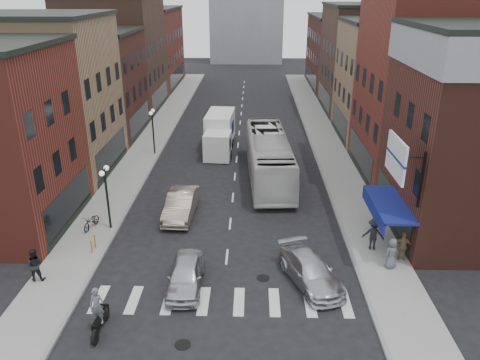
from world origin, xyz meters
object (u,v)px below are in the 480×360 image
object	(u,v)px
ped_right_b	(403,246)
ped_right_c	(391,253)
streetlamp_far	(153,124)
box_truck	(219,133)
transit_bus	(269,157)
ped_right_a	(373,234)
motorcycle_rider	(98,312)
billboard_sign	(398,159)
parked_bicycle	(91,221)
ped_left_solo	(34,265)
bike_rack	(93,244)
streetlamp_near	(106,187)
sedan_left_near	(186,275)
sedan_left_far	(181,205)
curb_car	(311,271)

from	to	relation	value
ped_right_b	ped_right_c	bearing A→B (deg)	56.75
streetlamp_far	box_truck	distance (m)	6.07
transit_bus	ped_right_a	distance (m)	12.26
streetlamp_far	motorcycle_rider	xyz separation A→B (m)	(2.20, -23.30, -1.85)
billboard_sign	parked_bicycle	xyz separation A→B (m)	(-17.13, 3.41, -5.53)
ped_right_a	ped_right_b	xyz separation A→B (m)	(1.33, -1.13, -0.11)
transit_bus	parked_bicycle	bearing A→B (deg)	-144.76
transit_bus	ped_left_solo	world-z (taller)	transit_bus
ped_right_a	transit_bus	bearing A→B (deg)	-49.07
transit_bus	ped_left_solo	distance (m)	18.96
bike_rack	streetlamp_near	bearing A→B (deg)	85.76
sedan_left_near	streetlamp_far	bearing A→B (deg)	104.81
box_truck	sedan_left_far	size ratio (longest dim) A/B	1.56
sedan_left_far	ped_right_b	world-z (taller)	ped_right_b
ped_right_c	streetlamp_far	bearing A→B (deg)	-80.27
ped_right_b	streetlamp_far	bearing A→B (deg)	-31.49
billboard_sign	streetlamp_near	xyz separation A→B (m)	(-15.99, 3.50, -3.22)
streetlamp_near	sedan_left_far	bearing A→B (deg)	25.87
box_truck	transit_bus	distance (m)	7.94
bike_rack	parked_bicycle	bearing A→B (deg)	109.80
streetlamp_far	motorcycle_rider	world-z (taller)	streetlamp_far
streetlamp_near	billboard_sign	bearing A→B (deg)	-12.35
streetlamp_near	ped_right_b	distance (m)	17.41
box_truck	curb_car	size ratio (longest dim) A/B	1.60
ped_right_a	ped_right_c	xyz separation A→B (m)	(0.50, -1.91, -0.08)
streetlamp_far	bike_rack	bearing A→B (deg)	-90.69
sedan_left_near	ped_left_solo	bearing A→B (deg)	177.63
transit_bus	bike_rack	bearing A→B (deg)	-134.91
transit_bus	curb_car	xyz separation A→B (m)	(1.72, -14.12, -1.06)
curb_car	ped_right_b	distance (m)	5.63
streetlamp_near	ped_right_a	world-z (taller)	streetlamp_near
transit_bus	sedan_left_near	xyz separation A→B (m)	(-4.57, -14.68, -1.05)
ped_right_c	sedan_left_near	bearing A→B (deg)	-22.15
billboard_sign	ped_right_b	world-z (taller)	billboard_sign
bike_rack	sedan_left_far	bearing A→B (deg)	47.39
box_truck	transit_bus	size ratio (longest dim) A/B	0.61
streetlamp_near	transit_bus	size ratio (longest dim) A/B	0.32
box_truck	motorcycle_rider	world-z (taller)	box_truck
box_truck	ped_right_c	xyz separation A→B (m)	(10.41, -19.46, -0.61)
transit_bus	curb_car	size ratio (longest dim) A/B	2.62
parked_bicycle	transit_bus	bearing A→B (deg)	50.28
transit_bus	ped_right_b	size ratio (longest dim) A/B	7.53
ped_right_b	parked_bicycle	bearing A→B (deg)	4.05
billboard_sign	curb_car	xyz separation A→B (m)	(-4.20, -1.84, -5.43)
streetlamp_far	curb_car	size ratio (longest dim) A/B	0.85
billboard_sign	bike_rack	bearing A→B (deg)	177.17
box_truck	streetlamp_near	bearing A→B (deg)	-106.94
billboard_sign	ped_right_a	bearing A→B (deg)	102.97
box_truck	transit_bus	world-z (taller)	transit_bus
sedan_left_near	ped_right_a	bearing A→B (deg)	19.82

